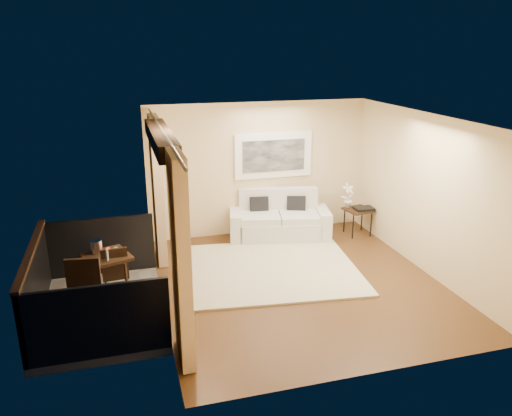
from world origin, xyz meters
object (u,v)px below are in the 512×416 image
object	(u,v)px
orchid	(348,195)
balcony_chair_near	(84,291)
bistro_table	(107,260)
sofa	(279,221)
side_table	(358,212)
balcony_chair_far	(115,270)
ice_bucket	(96,246)

from	to	relation	value
orchid	balcony_chair_near	bearing A→B (deg)	-153.50
bistro_table	sofa	bearing A→B (deg)	29.09
side_table	bistro_table	distance (m)	5.19
bistro_table	orchid	bearing A→B (deg)	19.58
side_table	balcony_chair_far	size ratio (longest dim) A/B	0.66
sofa	balcony_chair_near	size ratio (longest dim) A/B	2.03
orchid	ice_bucket	bearing A→B (deg)	-162.40
ice_bucket	bistro_table	bearing A→B (deg)	-46.55
sofa	side_table	size ratio (longest dim) A/B	3.60
bistro_table	ice_bucket	bearing A→B (deg)	133.45
side_table	balcony_chair_near	distance (m)	5.77
sofa	ice_bucket	xyz separation A→B (m)	(-3.48, -1.72, 0.52)
sofa	bistro_table	xyz separation A→B (m)	(-3.35, -1.86, 0.33)
orchid	balcony_chair_far	distance (m)	4.99
bistro_table	ice_bucket	world-z (taller)	ice_bucket
balcony_chair_far	side_table	bearing A→B (deg)	-164.58
sofa	ice_bucket	world-z (taller)	sofa
side_table	orchid	xyz separation A→B (m)	(-0.17, 0.16, 0.32)
sofa	ice_bucket	distance (m)	3.92
bistro_table	ice_bucket	size ratio (longest dim) A/B	4.08
sofa	balcony_chair_far	bearing A→B (deg)	-137.56
balcony_chair_far	ice_bucket	xyz separation A→B (m)	(-0.25, 0.18, 0.34)
side_table	balcony_chair_far	xyz separation A→B (m)	(-4.84, -1.58, 0.02)
side_table	ice_bucket	distance (m)	5.29
sofa	orchid	distance (m)	1.52
side_table	balcony_chair_near	xyz separation A→B (m)	(-5.25, -2.38, 0.12)
sofa	bistro_table	bearing A→B (deg)	-138.91
balcony_chair_near	ice_bucket	world-z (taller)	balcony_chair_near
sofa	balcony_chair_near	bearing A→B (deg)	-131.53
balcony_chair_far	balcony_chair_near	xyz separation A→B (m)	(-0.41, -0.79, 0.10)
side_table	bistro_table	bearing A→B (deg)	-162.70
bistro_table	balcony_chair_far	bearing A→B (deg)	-19.38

